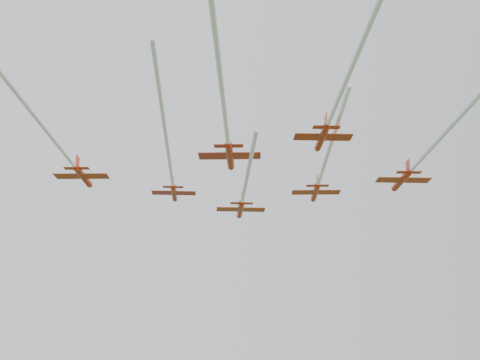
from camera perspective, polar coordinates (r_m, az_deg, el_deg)
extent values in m
cylinder|color=#B6250C|center=(122.16, 0.04, -2.81)|extent=(2.57, 9.50, 1.22)
cone|color=#B6250C|center=(127.65, -0.10, -3.52)|extent=(1.49, 2.15, 1.22)
cone|color=#B6250C|center=(117.01, 0.19, -2.08)|extent=(1.29, 1.48, 1.11)
ellipsoid|color=black|center=(124.41, -0.01, -2.89)|extent=(0.61, 1.11, 0.35)
cube|color=#B6250C|center=(121.24, 0.07, -2.82)|extent=(10.07, 4.26, 0.11)
cube|color=#B6250C|center=(118.02, 0.16, -2.22)|extent=(4.58, 1.96, 0.09)
cube|color=#B6250C|center=(118.59, 0.16, -1.69)|extent=(0.40, 1.99, 2.22)
cylinder|color=silver|center=(100.13, 0.79, 0.84)|extent=(5.61, 34.11, 0.67)
cylinder|color=#B6250C|center=(112.39, -6.27, -1.23)|extent=(2.08, 7.87, 1.01)
cone|color=#B6250C|center=(116.90, -6.17, -1.94)|extent=(1.23, 1.78, 1.01)
cone|color=#B6250C|center=(108.15, -6.37, -0.52)|extent=(1.06, 1.22, 0.92)
ellipsoid|color=black|center=(114.25, -6.23, -1.34)|extent=(0.50, 0.92, 0.29)
cube|color=#B6250C|center=(111.62, -6.29, -1.23)|extent=(8.33, 3.48, 0.09)
cube|color=#B6250C|center=(108.98, -6.35, -0.66)|extent=(3.79, 1.60, 0.07)
cube|color=#B6250C|center=(109.47, -6.33, -0.19)|extent=(0.32, 1.65, 1.84)
cylinder|color=silver|center=(85.35, -7.10, 4.62)|extent=(7.17, 47.42, 0.55)
cylinder|color=#B6250C|center=(113.39, 7.16, -1.17)|extent=(2.99, 8.67, 1.12)
cone|color=#B6250C|center=(118.36, 6.91, -1.94)|extent=(1.49, 2.03, 1.12)
cone|color=#B6250C|center=(108.73, 7.41, -0.38)|extent=(1.26, 1.41, 1.02)
ellipsoid|color=black|center=(115.44, 7.05, -1.29)|extent=(0.63, 1.04, 0.33)
cube|color=#B6250C|center=(112.54, 7.20, -1.17)|extent=(9.30, 4.54, 0.10)
cube|color=#B6250C|center=(109.64, 7.36, -0.54)|extent=(4.23, 2.08, 0.08)
cube|color=#B6250C|center=(110.19, 7.32, -0.02)|extent=(0.50, 1.81, 2.03)
cylinder|color=silver|center=(90.89, 8.63, 3.43)|extent=(8.76, 36.38, 0.61)
cylinder|color=#B6250C|center=(100.10, -14.66, 0.34)|extent=(2.80, 8.32, 1.07)
cone|color=#B6250C|center=(104.69, -13.97, -0.57)|extent=(1.42, 1.94, 1.07)
cone|color=#B6250C|center=(95.82, -15.37, 1.27)|extent=(1.20, 1.35, 0.97)
ellipsoid|color=black|center=(102.00, -14.37, 0.18)|extent=(0.60, 0.99, 0.31)
cube|color=#B6250C|center=(99.32, -14.78, 0.35)|extent=(8.92, 4.29, 0.10)
cube|color=#B6250C|center=(96.66, -15.23, 1.08)|extent=(4.06, 1.97, 0.08)
cube|color=#B6250C|center=(97.19, -15.14, 1.63)|extent=(0.47, 1.73, 1.95)
cylinder|color=silver|center=(71.93, -21.25, 8.81)|extent=(12.03, 53.03, 0.58)
cylinder|color=#B6250C|center=(95.09, -0.97, 2.27)|extent=(3.30, 9.44, 1.22)
cone|color=#B6250C|center=(100.42, -0.83, 1.09)|extent=(1.63, 2.21, 1.22)
cone|color=#B6250C|center=(90.11, -1.11, 3.50)|extent=(1.38, 1.54, 1.11)
ellipsoid|color=black|center=(97.31, -0.91, 2.04)|extent=(0.69, 1.13, 0.35)
cube|color=#B6250C|center=(94.17, -0.99, 2.30)|extent=(10.14, 4.99, 0.11)
cube|color=#B6250C|center=(91.08, -1.08, 3.25)|extent=(4.61, 2.29, 0.09)
cube|color=#B6250C|center=(91.75, -1.07, 3.90)|extent=(0.56, 1.97, 2.21)
cylinder|color=silver|center=(67.85, -2.07, 11.46)|extent=(11.51, 47.29, 0.66)
cylinder|color=#B6250C|center=(101.16, 15.08, -0.02)|extent=(2.40, 8.43, 1.08)
cone|color=#B6250C|center=(105.76, 14.30, -0.91)|extent=(1.35, 1.92, 1.08)
cone|color=#B6250C|center=(96.88, 15.88, 0.89)|extent=(1.16, 1.32, 0.98)
ellipsoid|color=black|center=(103.06, 14.75, -0.17)|extent=(0.56, 0.99, 0.31)
cube|color=#B6250C|center=(100.38, 15.22, -0.01)|extent=(8.95, 3.90, 0.10)
cube|color=#B6250C|center=(97.71, 15.72, 0.71)|extent=(4.07, 1.79, 0.08)
cube|color=#B6250C|center=(98.24, 15.63, 1.26)|extent=(0.38, 1.76, 1.97)
cylinder|color=silver|center=(82.20, 19.38, 4.81)|extent=(5.77, 32.20, 0.59)
cylinder|color=#B6250C|center=(85.04, 7.78, 4.00)|extent=(2.27, 7.84, 1.01)
cone|color=#B6250C|center=(89.33, 7.29, 2.83)|extent=(1.26, 1.79, 1.01)
cone|color=#B6250C|center=(81.03, 8.30, 5.22)|extent=(1.08, 1.23, 0.92)
ellipsoid|color=black|center=(86.84, 7.58, 3.75)|extent=(0.52, 0.92, 0.29)
cube|color=#B6250C|center=(84.28, 7.87, 4.05)|extent=(8.34, 3.67, 0.09)
cube|color=#B6250C|center=(81.81, 8.19, 4.97)|extent=(3.79, 1.68, 0.07)
cube|color=#B6250C|center=(82.38, 8.14, 5.56)|extent=(0.36, 1.64, 1.83)
cylinder|color=silver|center=(66.11, 10.89, 11.22)|extent=(5.98, 32.80, 0.55)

